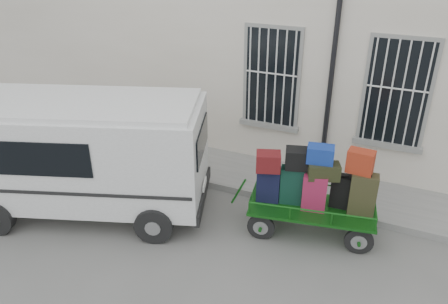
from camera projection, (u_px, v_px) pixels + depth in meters
ground at (237, 235)px, 8.40m from camera, size 80.00×80.00×0.00m
building at (317, 26)px, 11.55m from camera, size 24.00×5.15×6.00m
sidewalk at (273, 179)px, 10.16m from camera, size 24.00×1.70×0.15m
luggage_cart at (314, 189)px, 8.04m from camera, size 2.76×1.43×1.84m
van at (85, 150)px, 8.61m from camera, size 5.12×3.43×2.40m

